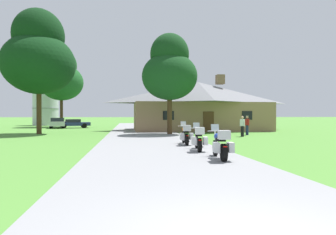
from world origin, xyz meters
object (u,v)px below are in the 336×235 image
bystander_white_shirt_near_lodge (242,125)px  tree_by_lodge_front (170,70)px  parked_navy_sedan_far_left (74,123)px  parked_silver_suv_far_left (58,122)px  tree_left_near (39,56)px  metal_silo_distant (46,105)px  motorcycle_black_second_in_row (199,139)px  bystander_red_shirt_beside_signpost (247,124)px  motorcycle_orange_farthest_in_row (186,135)px  motorcycle_blue_nearest_to_camera (221,145)px  tree_left_far (61,77)px

bystander_white_shirt_near_lodge → tree_by_lodge_front: bearing=42.9°
parked_navy_sedan_far_left → parked_silver_suv_far_left: bearing=71.7°
tree_left_near → parked_silver_suv_far_left: size_ratio=2.36×
metal_silo_distant → parked_silver_suv_far_left: (4.82, -11.80, -2.67)m
metal_silo_distant → tree_left_near: bearing=-76.0°
parked_silver_suv_far_left → parked_navy_sedan_far_left: size_ratio=1.07×
metal_silo_distant → parked_navy_sedan_far_left: bearing=-60.1°
motorcycle_black_second_in_row → tree_by_lodge_front: 13.10m
motorcycle_black_second_in_row → tree_by_lodge_front: bearing=96.2°
bystander_red_shirt_beside_signpost → tree_left_near: tree_left_near is taller
motorcycle_orange_farthest_in_row → tree_by_lodge_front: 10.58m
motorcycle_orange_farthest_in_row → bystander_red_shirt_beside_signpost: (7.11, 7.84, 0.34)m
motorcycle_orange_farthest_in_row → motorcycle_blue_nearest_to_camera: bearing=-83.9°
tree_left_far → parked_navy_sedan_far_left: bearing=-60.0°
motorcycle_orange_farthest_in_row → metal_silo_distant: metal_silo_distant is taller
motorcycle_black_second_in_row → tree_by_lodge_front: size_ratio=0.23×
bystander_white_shirt_near_lodge → motorcycle_black_second_in_row: bearing=129.0°
metal_silo_distant → tree_by_lodge_front: bearing=-56.3°
motorcycle_orange_farthest_in_row → bystander_white_shirt_near_lodge: (5.94, 6.10, 0.32)m
motorcycle_orange_farthest_in_row → bystander_white_shirt_near_lodge: bearing=49.6°
tree_left_far → motorcycle_black_second_in_row: bearing=-67.2°
bystander_red_shirt_beside_signpost → tree_left_far: size_ratio=0.15×
motorcycle_blue_nearest_to_camera → tree_by_lodge_front: 15.60m
tree_left_near → tree_by_lodge_front: bearing=-11.5°
tree_left_far → parked_navy_sedan_far_left: tree_left_far is taller
motorcycle_black_second_in_row → metal_silo_distant: metal_silo_distant is taller
bystander_red_shirt_beside_signpost → tree_left_near: bearing=70.0°
bystander_red_shirt_beside_signpost → motorcycle_black_second_in_row: bearing=138.0°
motorcycle_blue_nearest_to_camera → motorcycle_black_second_in_row: 2.70m
bystander_white_shirt_near_lodge → parked_navy_sedan_far_left: bystander_white_shirt_near_lodge is taller
motorcycle_black_second_in_row → parked_silver_suv_far_left: size_ratio=0.43×
motorcycle_orange_farthest_in_row → tree_left_far: 32.03m
parked_silver_suv_far_left → bystander_red_shirt_beside_signpost: bearing=-49.5°
tree_left_near → tree_by_lodge_front: size_ratio=1.27×
motorcycle_black_second_in_row → metal_silo_distant: size_ratio=0.30×
metal_silo_distant → motorcycle_orange_farthest_in_row: bearing=-64.2°
tree_left_near → metal_silo_distant: (-6.06, 24.31, -3.75)m
metal_silo_distant → parked_navy_sedan_far_left: metal_silo_distant is taller
tree_left_far → tree_by_lodge_front: tree_left_far is taller
parked_silver_suv_far_left → tree_by_lodge_front: bearing=-58.8°
bystander_red_shirt_beside_signpost → parked_navy_sedan_far_left: bearing=39.1°
tree_left_far → parked_navy_sedan_far_left: (2.55, -4.42, -6.77)m
tree_left_near → parked_navy_sedan_far_left: size_ratio=2.53×
motorcycle_blue_nearest_to_camera → parked_navy_sedan_far_left: 31.40m
motorcycle_blue_nearest_to_camera → metal_silo_distant: size_ratio=0.30×
metal_silo_distant → bystander_red_shirt_beside_signpost: bearing=-48.9°
motorcycle_black_second_in_row → metal_silo_distant: (-17.42, 38.74, 2.84)m
bystander_white_shirt_near_lodge → tree_by_lodge_front: (-5.50, 3.13, 4.83)m
motorcycle_orange_farthest_in_row → parked_silver_suv_far_left: bearing=121.3°
bystander_red_shirt_beside_signpost → metal_silo_distant: metal_silo_distant is taller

